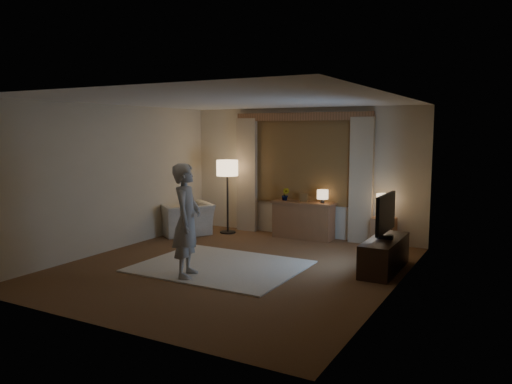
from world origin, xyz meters
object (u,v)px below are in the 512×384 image
Objects in this scene: sideboard at (303,221)px; side_table at (384,233)px; person at (187,220)px; tv_stand at (384,255)px; armchair at (186,219)px.

sideboard is 2.14× the size of side_table.
sideboard is 3.34m from person.
sideboard is 0.86× the size of tv_stand.
armchair is 3.98m from side_table.
person reaches higher than armchair.
sideboard reaches higher than tv_stand.
sideboard reaches higher than armchair.
sideboard is at bearing -27.68° from person.
person reaches higher than tv_stand.
side_table is 0.40× the size of tv_stand.
side_table is at bearing 135.86° from armchair.
person is (-2.05, -3.23, 0.57)m from side_table.
tv_stand is (2.02, -1.54, -0.10)m from sideboard.
armchair is 0.60× the size of person.
person is (-0.43, -3.28, 0.50)m from sideboard.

